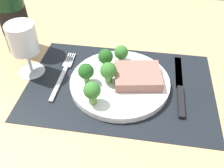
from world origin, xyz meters
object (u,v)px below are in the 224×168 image
at_px(fork, 63,74).
at_px(wine_glass, 24,42).
at_px(plate, 120,82).
at_px(steak, 138,76).
at_px(knife, 180,89).
at_px(wine_bottle, 12,14).

bearing_deg(fork, wine_glass, -179.70).
xyz_separation_m(fork, wine_glass, (-0.09, 0.00, 0.09)).
bearing_deg(wine_glass, plate, -4.26).
bearing_deg(steak, wine_glass, 177.97).
distance_m(steak, knife, 0.11).
height_order(plate, fork, plate).
bearing_deg(knife, steak, -179.67).
relative_size(plate, knife, 1.08).
xyz_separation_m(steak, wine_glass, (-0.28, 0.01, 0.06)).
distance_m(knife, wine_bottle, 0.49).
relative_size(knife, wine_bottle, 0.73).
relative_size(fork, wine_bottle, 0.61).
relative_size(steak, fork, 0.58).
bearing_deg(knife, wine_bottle, 167.80).
relative_size(fork, knife, 0.83).
bearing_deg(steak, knife, -1.39).
relative_size(plate, steak, 2.22).
height_order(plate, steak, steak).
height_order(plate, wine_bottle, wine_bottle).
distance_m(wine_bottle, wine_glass, 0.13).
xyz_separation_m(plate, steak, (0.04, 0.01, 0.02)).
bearing_deg(wine_bottle, knife, -13.92).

